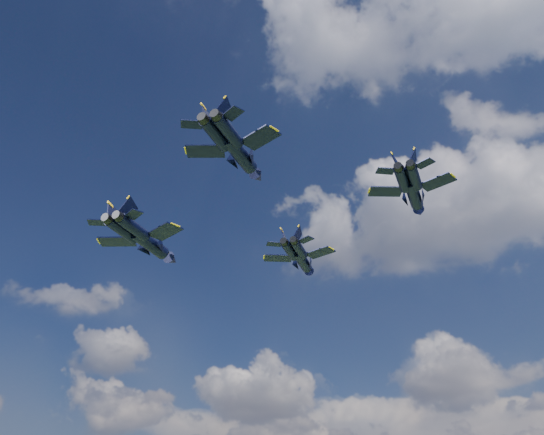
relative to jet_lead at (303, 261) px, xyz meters
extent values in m
cylinder|color=black|center=(0.10, -0.51, -0.07)|extent=(3.37, 8.78, 1.72)
cone|color=black|center=(-0.98, 4.93, -0.07)|extent=(2.08, 2.76, 1.63)
ellipsoid|color=brown|center=(-0.52, 2.59, 0.45)|extent=(1.45, 2.87, 0.78)
cube|color=black|center=(-2.90, -3.06, -0.07)|extent=(5.04, 4.49, 0.17)
cube|color=black|center=(3.85, -1.71, -0.07)|extent=(4.78, 3.26, 0.17)
cube|color=black|center=(-0.97, -7.84, -0.07)|extent=(2.68, 2.56, 0.13)
cube|color=black|center=(3.91, -6.87, -0.07)|extent=(2.61, 2.03, 0.13)
cube|color=black|center=(0.29, -6.81, 1.27)|extent=(1.24, 2.63, 2.88)
cube|color=black|center=(2.35, -6.40, 1.27)|extent=(1.38, 2.85, 2.88)
cylinder|color=black|center=(-15.48, -19.66, -1.53)|extent=(3.03, 10.26, 2.02)
cone|color=black|center=(-16.14, -13.18, -1.53)|extent=(2.19, 3.10, 1.91)
ellipsoid|color=brown|center=(-15.85, -15.97, -0.91)|extent=(1.42, 3.31, 0.92)
cube|color=black|center=(-19.27, -22.30, -1.53)|extent=(5.93, 4.99, 0.20)
cube|color=black|center=(-11.23, -21.49, -1.53)|extent=(5.77, 4.24, 0.20)
cube|color=black|center=(-17.55, -28.11, -1.53)|extent=(3.18, 2.90, 0.16)
cube|color=black|center=(-11.74, -27.52, -1.53)|extent=(3.13, 2.58, 0.16)
cube|color=black|center=(-15.97, -27.05, 0.04)|extent=(1.21, 3.18, 3.38)
cube|color=black|center=(-13.51, -26.80, 0.04)|extent=(1.50, 3.32, 3.38)
cylinder|color=black|center=(22.61, -13.62, -0.98)|extent=(2.80, 8.24, 1.62)
cone|color=black|center=(21.84, -8.47, -0.98)|extent=(1.86, 2.54, 1.53)
ellipsoid|color=brown|center=(22.17, -10.69, -0.49)|extent=(1.25, 2.67, 0.74)
cube|color=black|center=(19.68, -15.88, -0.98)|extent=(4.75, 4.11, 0.16)
cube|color=black|center=(26.08, -14.92, -0.98)|extent=(4.56, 3.23, 0.16)
cube|color=black|center=(21.27, -20.45, -0.98)|extent=(2.53, 2.37, 0.13)
cube|color=black|center=(25.89, -19.76, -0.98)|extent=(2.48, 1.99, 0.13)
cube|color=black|center=(22.50, -19.54, 0.28)|extent=(1.05, 2.51, 2.70)
cube|color=black|center=(24.45, -19.25, 0.28)|extent=(1.25, 2.67, 2.70)
cylinder|color=black|center=(8.00, -32.45, -1.24)|extent=(2.68, 8.60, 1.69)
cone|color=black|center=(7.36, -27.04, -1.24)|extent=(1.88, 2.62, 1.60)
ellipsoid|color=brown|center=(7.64, -29.37, -0.73)|extent=(1.23, 2.78, 0.77)
cube|color=black|center=(4.87, -34.72, -1.24)|extent=(4.96, 4.22, 0.17)
cube|color=black|center=(11.59, -33.92, -1.24)|extent=(4.81, 3.49, 0.17)
cube|color=black|center=(6.39, -39.55, -1.24)|extent=(2.66, 2.44, 0.13)
cube|color=black|center=(11.24, -38.97, -1.24)|extent=(2.61, 2.13, 0.13)
cube|color=black|center=(7.70, -38.64, 0.07)|extent=(1.02, 2.65, 2.83)
cube|color=black|center=(9.75, -38.39, 0.07)|extent=(1.27, 2.78, 2.83)
camera|label=1|loc=(39.01, -80.67, -40.91)|focal=40.00mm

